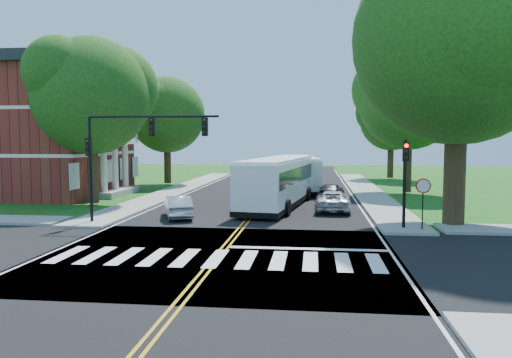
# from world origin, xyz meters

# --- Properties ---
(ground) EXTENTS (140.00, 140.00, 0.00)m
(ground) POSITION_xyz_m (0.00, 0.00, 0.00)
(ground) COLOR #174912
(ground) RESTS_ON ground
(road) EXTENTS (14.00, 96.00, 0.01)m
(road) POSITION_xyz_m (0.00, 18.00, 0.01)
(road) COLOR black
(road) RESTS_ON ground
(cross_road) EXTENTS (60.00, 12.00, 0.01)m
(cross_road) POSITION_xyz_m (0.00, 0.00, 0.01)
(cross_road) COLOR black
(cross_road) RESTS_ON ground
(center_line) EXTENTS (0.36, 70.00, 0.01)m
(center_line) POSITION_xyz_m (0.00, 22.00, 0.01)
(center_line) COLOR gold
(center_line) RESTS_ON road
(edge_line_w) EXTENTS (0.12, 70.00, 0.01)m
(edge_line_w) POSITION_xyz_m (-6.80, 22.00, 0.01)
(edge_line_w) COLOR silver
(edge_line_w) RESTS_ON road
(edge_line_e) EXTENTS (0.12, 70.00, 0.01)m
(edge_line_e) POSITION_xyz_m (6.80, 22.00, 0.01)
(edge_line_e) COLOR silver
(edge_line_e) RESTS_ON road
(crosswalk) EXTENTS (12.60, 3.00, 0.01)m
(crosswalk) POSITION_xyz_m (0.00, -0.50, 0.02)
(crosswalk) COLOR silver
(crosswalk) RESTS_ON road
(stop_bar) EXTENTS (6.60, 0.40, 0.01)m
(stop_bar) POSITION_xyz_m (3.50, 1.60, 0.02)
(stop_bar) COLOR silver
(stop_bar) RESTS_ON road
(sidewalk_nw) EXTENTS (2.60, 40.00, 0.15)m
(sidewalk_nw) POSITION_xyz_m (-8.30, 25.00, 0.07)
(sidewalk_nw) COLOR gray
(sidewalk_nw) RESTS_ON ground
(sidewalk_ne) EXTENTS (2.60, 40.00, 0.15)m
(sidewalk_ne) POSITION_xyz_m (8.30, 25.00, 0.07)
(sidewalk_ne) COLOR gray
(sidewalk_ne) RESTS_ON ground
(tree_ne_big) EXTENTS (10.80, 10.80, 14.91)m
(tree_ne_big) POSITION_xyz_m (11.00, 8.00, 9.62)
(tree_ne_big) COLOR #342514
(tree_ne_big) RESTS_ON ground
(tree_west_near) EXTENTS (8.00, 8.00, 11.40)m
(tree_west_near) POSITION_xyz_m (-11.50, 14.00, 7.53)
(tree_west_near) COLOR #342514
(tree_west_near) RESTS_ON ground
(tree_west_far) EXTENTS (7.60, 7.60, 10.67)m
(tree_west_far) POSITION_xyz_m (-11.00, 30.00, 7.00)
(tree_west_far) COLOR #342514
(tree_west_far) RESTS_ON ground
(tree_east_mid) EXTENTS (8.40, 8.40, 11.93)m
(tree_east_mid) POSITION_xyz_m (11.50, 24.00, 7.86)
(tree_east_mid) COLOR #342514
(tree_east_mid) RESTS_ON ground
(tree_east_far) EXTENTS (7.20, 7.20, 10.34)m
(tree_east_far) POSITION_xyz_m (12.50, 40.00, 6.86)
(tree_east_far) COLOR #342514
(tree_east_far) RESTS_ON ground
(brick_building) EXTENTS (20.00, 13.00, 10.80)m
(brick_building) POSITION_xyz_m (-21.95, 20.00, 5.42)
(brick_building) COLOR maroon
(brick_building) RESTS_ON ground
(signal_nw) EXTENTS (7.15, 0.46, 5.66)m
(signal_nw) POSITION_xyz_m (-5.86, 6.43, 4.38)
(signal_nw) COLOR black
(signal_nw) RESTS_ON ground
(signal_ne) EXTENTS (0.30, 0.46, 4.40)m
(signal_ne) POSITION_xyz_m (8.20, 6.44, 2.96)
(signal_ne) COLOR black
(signal_ne) RESTS_ON ground
(stop_sign) EXTENTS (0.76, 0.08, 2.53)m
(stop_sign) POSITION_xyz_m (9.00, 5.98, 2.03)
(stop_sign) COLOR black
(stop_sign) RESTS_ON ground
(bus_lead) EXTENTS (4.55, 12.96, 3.29)m
(bus_lead) POSITION_xyz_m (1.31, 14.41, 1.75)
(bus_lead) COLOR white
(bus_lead) RESTS_ON road
(bus_follow) EXTENTS (4.03, 11.93, 3.03)m
(bus_follow) POSITION_xyz_m (2.39, 25.54, 1.61)
(bus_follow) COLOR white
(bus_follow) RESTS_ON road
(hatchback) EXTENTS (2.66, 4.12, 1.28)m
(hatchback) POSITION_xyz_m (-4.11, 9.03, 0.65)
(hatchback) COLOR silver
(hatchback) RESTS_ON road
(suv) EXTENTS (2.33, 4.75, 1.30)m
(suv) POSITION_xyz_m (4.92, 12.81, 0.66)
(suv) COLOR silver
(suv) RESTS_ON road
(dark_sedan) EXTENTS (2.28, 4.40, 1.22)m
(dark_sedan) POSITION_xyz_m (5.00, 18.80, 0.62)
(dark_sedan) COLOR black
(dark_sedan) RESTS_ON road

